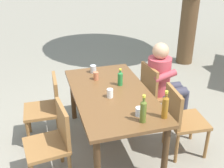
{
  "coord_description": "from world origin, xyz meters",
  "views": [
    {
      "loc": [
        2.81,
        -0.82,
        2.32
      ],
      "look_at": [
        0.0,
        0.0,
        0.87
      ],
      "focal_mm": 44.94,
      "sensor_mm": 36.0,
      "label": 1
    }
  ],
  "objects_px": {
    "cup_glass": "(139,112)",
    "cup_white": "(110,93)",
    "cup_terracotta": "(96,76)",
    "chair_far_right": "(181,118)",
    "chair_far_left": "(156,90)",
    "chair_near_right": "(53,140)",
    "cup_steel": "(93,69)",
    "dining_table": "(112,100)",
    "bottle_amber": "(165,106)",
    "person_in_white_shirt": "(164,78)",
    "bottle_olive": "(143,111)",
    "bottle_green": "(120,78)",
    "chair_near_left": "(48,106)"
  },
  "relations": [
    {
      "from": "bottle_olive",
      "to": "cup_white",
      "type": "distance_m",
      "value": 0.6
    },
    {
      "from": "cup_glass",
      "to": "cup_steel",
      "type": "relative_size",
      "value": 0.89
    },
    {
      "from": "chair_near_left",
      "to": "bottle_amber",
      "type": "bearing_deg",
      "value": 47.43
    },
    {
      "from": "chair_far_right",
      "to": "cup_steel",
      "type": "height_order",
      "value": "chair_far_right"
    },
    {
      "from": "chair_far_left",
      "to": "bottle_amber",
      "type": "distance_m",
      "value": 1.15
    },
    {
      "from": "chair_far_left",
      "to": "cup_glass",
      "type": "distance_m",
      "value": 1.14
    },
    {
      "from": "chair_far_left",
      "to": "bottle_green",
      "type": "relative_size",
      "value": 3.91
    },
    {
      "from": "dining_table",
      "to": "cup_glass",
      "type": "bearing_deg",
      "value": 13.57
    },
    {
      "from": "chair_far_left",
      "to": "chair_far_right",
      "type": "height_order",
      "value": "same"
    },
    {
      "from": "cup_glass",
      "to": "chair_far_left",
      "type": "bearing_deg",
      "value": 145.83
    },
    {
      "from": "chair_near_left",
      "to": "cup_white",
      "type": "bearing_deg",
      "value": 56.8
    },
    {
      "from": "cup_glass",
      "to": "bottle_green",
      "type": "bearing_deg",
      "value": 178.05
    },
    {
      "from": "chair_far_left",
      "to": "cup_white",
      "type": "bearing_deg",
      "value": -60.55
    },
    {
      "from": "chair_far_right",
      "to": "cup_white",
      "type": "height_order",
      "value": "chair_far_right"
    },
    {
      "from": "dining_table",
      "to": "chair_near_left",
      "type": "distance_m",
      "value": 0.85
    },
    {
      "from": "chair_near_left",
      "to": "bottle_olive",
      "type": "distance_m",
      "value": 1.4
    },
    {
      "from": "dining_table",
      "to": "cup_glass",
      "type": "xyz_separation_m",
      "value": [
        0.55,
        0.13,
        0.14
      ]
    },
    {
      "from": "bottle_green",
      "to": "cup_steel",
      "type": "distance_m",
      "value": 0.53
    },
    {
      "from": "chair_near_left",
      "to": "cup_white",
      "type": "distance_m",
      "value": 0.89
    },
    {
      "from": "bottle_olive",
      "to": "cup_steel",
      "type": "distance_m",
      "value": 1.33
    },
    {
      "from": "chair_near_right",
      "to": "cup_steel",
      "type": "bearing_deg",
      "value": 146.39
    },
    {
      "from": "bottle_green",
      "to": "cup_white",
      "type": "relative_size",
      "value": 2.16
    },
    {
      "from": "chair_near_right",
      "to": "chair_near_left",
      "type": "bearing_deg",
      "value": 179.96
    },
    {
      "from": "cup_terracotta",
      "to": "cup_steel",
      "type": "bearing_deg",
      "value": 175.82
    },
    {
      "from": "bottle_green",
      "to": "cup_steel",
      "type": "bearing_deg",
      "value": -153.58
    },
    {
      "from": "chair_far_left",
      "to": "chair_far_right",
      "type": "relative_size",
      "value": 1.0
    },
    {
      "from": "cup_terracotta",
      "to": "chair_far_right",
      "type": "bearing_deg",
      "value": 47.28
    },
    {
      "from": "chair_far_right",
      "to": "cup_glass",
      "type": "height_order",
      "value": "chair_far_right"
    },
    {
      "from": "dining_table",
      "to": "cup_steel",
      "type": "relative_size",
      "value": 15.73
    },
    {
      "from": "cup_terracotta",
      "to": "bottle_amber",
      "type": "bearing_deg",
      "value": 23.23
    },
    {
      "from": "chair_near_right",
      "to": "cup_terracotta",
      "type": "height_order",
      "value": "chair_near_right"
    },
    {
      "from": "cup_terracotta",
      "to": "cup_glass",
      "type": "height_order",
      "value": "cup_terracotta"
    },
    {
      "from": "cup_glass",
      "to": "bottle_olive",
      "type": "bearing_deg",
      "value": -3.98
    },
    {
      "from": "chair_near_right",
      "to": "bottle_amber",
      "type": "height_order",
      "value": "bottle_amber"
    },
    {
      "from": "chair_near_left",
      "to": "bottle_green",
      "type": "distance_m",
      "value": 0.99
    },
    {
      "from": "cup_glass",
      "to": "cup_white",
      "type": "distance_m",
      "value": 0.49
    },
    {
      "from": "dining_table",
      "to": "cup_white",
      "type": "bearing_deg",
      "value": -29.19
    },
    {
      "from": "cup_terracotta",
      "to": "cup_white",
      "type": "xyz_separation_m",
      "value": [
        0.51,
        0.05,
        -0.0
      ]
    },
    {
      "from": "bottle_green",
      "to": "chair_far_right",
      "type": "bearing_deg",
      "value": 47.75
    },
    {
      "from": "person_in_white_shirt",
      "to": "cup_glass",
      "type": "distance_m",
      "value": 1.18
    },
    {
      "from": "chair_near_left",
      "to": "bottle_green",
      "type": "height_order",
      "value": "bottle_green"
    },
    {
      "from": "person_in_white_shirt",
      "to": "cup_steel",
      "type": "xyz_separation_m",
      "value": [
        -0.28,
        -0.94,
        0.14
      ]
    },
    {
      "from": "chair_far_right",
      "to": "person_in_white_shirt",
      "type": "height_order",
      "value": "person_in_white_shirt"
    },
    {
      "from": "cup_steel",
      "to": "chair_near_left",
      "type": "bearing_deg",
      "value": -67.31
    },
    {
      "from": "chair_near_left",
      "to": "cup_terracotta",
      "type": "relative_size",
      "value": 8.24
    },
    {
      "from": "bottle_green",
      "to": "cup_terracotta",
      "type": "bearing_deg",
      "value": -133.79
    },
    {
      "from": "dining_table",
      "to": "chair_near_right",
      "type": "distance_m",
      "value": 0.85
    },
    {
      "from": "bottle_amber",
      "to": "person_in_white_shirt",
      "type": "bearing_deg",
      "value": 154.2
    },
    {
      "from": "chair_far_right",
      "to": "bottle_green",
      "type": "relative_size",
      "value": 3.91
    },
    {
      "from": "dining_table",
      "to": "bottle_olive",
      "type": "distance_m",
      "value": 0.71
    }
  ]
}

